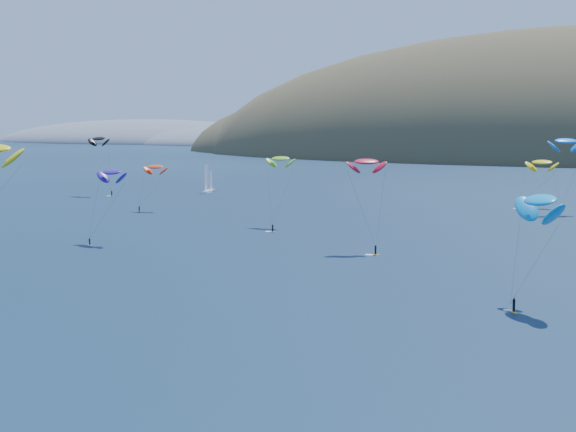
{
  "coord_description": "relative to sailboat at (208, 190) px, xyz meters",
  "views": [
    {
      "loc": [
        55.71,
        -57.45,
        27.25
      ],
      "look_at": [
        -3.27,
        80.0,
        9.0
      ],
      "focal_mm": 50.0,
      "sensor_mm": 36.0,
      "label": 1
    }
  ],
  "objects": [
    {
      "name": "kitesurfer_4",
      "position": [
        125.53,
        -15.49,
        19.84
      ],
      "size": [
        11.54,
        9.62,
        23.78
      ],
      "rotation": [
        0.0,
        0.0,
        0.54
      ],
      "color": "yellow",
      "rests_on": "ground"
    },
    {
      "name": "kitesurfer_3",
      "position": [
        61.09,
        -72.3,
        16.12
      ],
      "size": [
        7.67,
        14.0,
        19.23
      ],
      "rotation": [
        0.0,
        0.0,
        0.02
      ],
      "color": "yellow",
      "rests_on": "ground"
    },
    {
      "name": "headland",
      "position": [
        -357.9,
        548.98,
        -4.32
      ],
      "size": [
        460.0,
        250.0,
        60.0
      ],
      "color": "slate",
      "rests_on": "ground"
    },
    {
      "name": "kitesurfer_5",
      "position": [
        131.26,
        -139.25,
        14.65
      ],
      "size": [
        10.47,
        11.91,
        18.69
      ],
      "rotation": [
        0.0,
        0.0,
        -0.96
      ],
      "color": "yellow",
      "rests_on": "ground"
    },
    {
      "name": "kitesurfer_12",
      "position": [
        -31.37,
        -22.49,
        19.11
      ],
      "size": [
        12.22,
        5.46,
        22.61
      ],
      "rotation": [
        0.0,
        0.0,
        -0.09
      ],
      "color": "yellow",
      "rests_on": "ground"
    },
    {
      "name": "kitesurfer_9",
      "position": [
        93.04,
        -101.06,
        17.43
      ],
      "size": [
        8.77,
        8.7,
        20.65
      ],
      "rotation": [
        0.0,
        0.0,
        0.46
      ],
      "color": "yellow",
      "rests_on": "ground"
    },
    {
      "name": "sailboat",
      "position": [
        0.0,
        0.0,
        0.0
      ],
      "size": [
        9.67,
        8.31,
        11.78
      ],
      "rotation": [
        0.0,
        0.0,
        0.15
      ],
      "color": "white",
      "rests_on": "ground"
    },
    {
      "name": "kitesurfer_1",
      "position": [
        13.38,
        -55.99,
        12.02
      ],
      "size": [
        7.81,
        7.6,
        15.15
      ],
      "rotation": [
        0.0,
        0.0,
        0.04
      ],
      "color": "yellow",
      "rests_on": "ground"
    },
    {
      "name": "kitesurfer_11",
      "position": [
        117.66,
        -0.77,
        12.87
      ],
      "size": [
        11.13,
        12.33,
        16.54
      ],
      "rotation": [
        0.0,
        0.0,
        -0.18
      ],
      "color": "yellow",
      "rests_on": "ground"
    },
    {
      "name": "kitesurfer_10",
      "position": [
        38.24,
        -112.39,
        14.61
      ],
      "size": [
        8.74,
        9.1,
        17.87
      ],
      "rotation": [
        0.0,
        0.0,
        -0.19
      ],
      "color": "yellow",
      "rests_on": "ground"
    }
  ]
}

